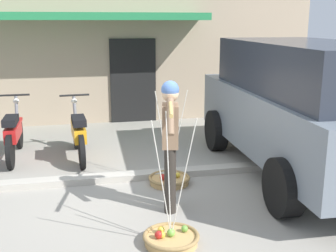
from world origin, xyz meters
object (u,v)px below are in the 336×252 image
fruit_basket_left_side (171,238)px  parked_truck (303,104)px  motorcycle_nearest_shop (14,134)px  motorcycle_second_in_row (78,134)px  fruit_vendor (170,137)px  fruit_basket_right_side (169,179)px

fruit_basket_left_side → parked_truck: size_ratio=0.30×
parked_truck → motorcycle_nearest_shop: bearing=158.7°
motorcycle_nearest_shop → parked_truck: size_ratio=0.37×
motorcycle_second_in_row → parked_truck: size_ratio=0.37×
fruit_vendor → motorcycle_second_in_row: size_ratio=0.97×
fruit_basket_right_side → motorcycle_second_in_row: size_ratio=0.80×
fruit_vendor → motorcycle_nearest_shop: size_ratio=0.97×
fruit_basket_left_side → motorcycle_second_in_row: bearing=105.8°
motorcycle_nearest_shop → fruit_basket_left_side: bearing=-60.0°
fruit_vendor → fruit_basket_right_side: (0.18, 0.88, -0.90)m
fruit_basket_right_side → motorcycle_nearest_shop: (-2.43, 1.81, 0.38)m
fruit_basket_right_side → motorcycle_nearest_shop: fruit_basket_right_side is taller
fruit_vendor → motorcycle_second_in_row: 2.73m
fruit_vendor → fruit_basket_left_side: bearing=-102.0°
parked_truck → fruit_basket_right_side: bearing=-179.3°
fruit_basket_left_side → motorcycle_nearest_shop: bearing=120.0°
motorcycle_nearest_shop → motorcycle_second_in_row: bearing=-12.6°
parked_truck → motorcycle_second_in_row: bearing=156.1°
fruit_vendor → motorcycle_second_in_row: bearing=114.8°
motorcycle_nearest_shop → parked_truck: 4.97m
motorcycle_second_in_row → parked_truck: 3.86m
motorcycle_second_in_row → parked_truck: (3.47, -1.54, 0.68)m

